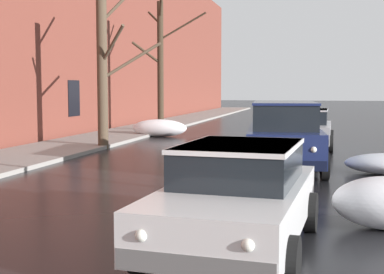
% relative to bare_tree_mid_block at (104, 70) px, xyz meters
% --- Properties ---
extents(left_sidewalk_slab, '(3.05, 80.00, 0.12)m').
position_rel_bare_tree_mid_block_xyz_m(left_sidewalk_slab, '(-1.43, -0.20, -2.76)').
color(left_sidewalk_slab, gray).
rests_on(left_sidewalk_slab, ground).
extents(snow_bank_mid_block_left, '(2.53, 0.96, 0.78)m').
position_rel_bare_tree_mid_block_xyz_m(snow_bank_mid_block_left, '(0.43, 5.03, -2.44)').
color(snow_bank_mid_block_left, white).
rests_on(snow_bank_mid_block_left, ground).
extents(bare_tree_mid_block, '(2.10, 1.96, 6.09)m').
position_rel_bare_tree_mid_block_xyz_m(bare_tree_mid_block, '(0.00, 0.00, 0.00)').
color(bare_tree_mid_block, '#4C3D2D').
rests_on(bare_tree_mid_block, ground).
extents(bare_tree_far_down_block, '(3.53, 2.64, 7.41)m').
position_rel_bare_tree_mid_block_xyz_m(bare_tree_far_down_block, '(-0.05, 7.02, 0.71)').
color(bare_tree_far_down_block, '#382B1E').
rests_on(bare_tree_far_down_block, ground).
extents(sedan_white_approaching_near_lane, '(2.11, 4.08, 1.42)m').
position_rel_bare_tree_mid_block_xyz_m(sedan_white_approaching_near_lane, '(6.50, -10.86, -2.07)').
color(sedan_white_approaching_near_lane, silver).
rests_on(sedan_white_approaching_near_lane, ground).
extents(suv_darkblue_parked_kerbside_close, '(2.34, 4.57, 1.82)m').
position_rel_bare_tree_mid_block_xyz_m(suv_darkblue_parked_kerbside_close, '(6.63, -3.76, -1.83)').
color(suv_darkblue_parked_kerbside_close, navy).
rests_on(suv_darkblue_parked_kerbside_close, ground).
extents(sedan_silver_parked_kerbside_mid, '(2.07, 4.04, 1.42)m').
position_rel_bare_tree_mid_block_xyz_m(sedan_silver_parked_kerbside_mid, '(7.02, 1.79, -2.07)').
color(sedan_silver_parked_kerbside_mid, '#B7B7BC').
rests_on(sedan_silver_parked_kerbside_mid, ground).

